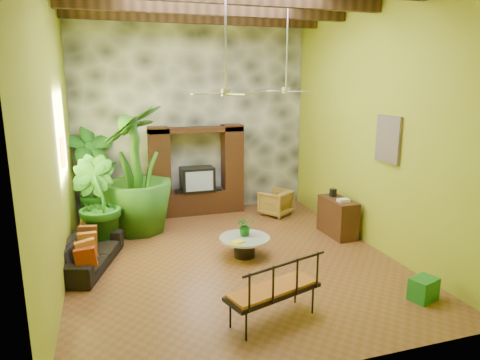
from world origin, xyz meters
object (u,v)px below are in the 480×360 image
object	(u,v)px
tall_plant_a	(92,174)
green_bin	(423,289)
ceiling_fan_front	(226,80)
sofa	(88,252)
tall_plant_c	(136,170)
tall_plant_b	(96,203)
entertainment_center	(197,177)
ceiling_fan_back	(286,81)
side_console	(338,217)
iron_bench	(275,288)
wicker_armchair	(276,203)
coffee_table	(245,244)

from	to	relation	value
tall_plant_a	green_bin	distance (m)	7.57
ceiling_fan_front	sofa	size ratio (longest dim) A/B	0.95
sofa	green_bin	bearing A→B (deg)	-101.44
tall_plant_a	tall_plant_c	size ratio (longest dim) A/B	0.84
tall_plant_b	sofa	bearing A→B (deg)	-99.90
ceiling_fan_front	tall_plant_b	distance (m)	3.82
entertainment_center	tall_plant_c	bearing A→B (deg)	-148.26
ceiling_fan_front	tall_plant_b	xyz separation A→B (m)	(-2.27, 1.85, -2.45)
ceiling_fan_front	ceiling_fan_back	world-z (taller)	same
ceiling_fan_front	side_console	size ratio (longest dim) A/B	1.79
iron_bench	green_bin	distance (m)	2.53
iron_bench	green_bin	xyz separation A→B (m)	(2.50, -0.08, -0.36)
ceiling_fan_back	iron_bench	xyz separation A→B (m)	(-1.66, -3.59, -2.86)
ceiling_fan_front	green_bin	world-z (taller)	ceiling_fan_front
wicker_armchair	coffee_table	xyz separation A→B (m)	(-1.62, -2.35, -0.07)
sofa	tall_plant_a	distance (m)	2.84
ceiling_fan_front	tall_plant_c	xyz separation A→B (m)	(-1.39, 2.56, -1.95)
wicker_armchair	iron_bench	distance (m)	5.15
ceiling_fan_front	tall_plant_b	bearing A→B (deg)	140.86
ceiling_fan_front	tall_plant_a	size ratio (longest dim) A/B	0.77
green_bin	wicker_armchair	bearing A→B (deg)	96.37
iron_bench	coffee_table	bearing A→B (deg)	64.62
tall_plant_a	coffee_table	xyz separation A→B (m)	(2.84, -3.09, -0.96)
entertainment_center	ceiling_fan_front	world-z (taller)	ceiling_fan_front
ceiling_fan_front	sofa	world-z (taller)	ceiling_fan_front
sofa	green_bin	size ratio (longest dim) A/B	4.72
wicker_armchair	coffee_table	size ratio (longest dim) A/B	0.72
iron_bench	tall_plant_b	bearing A→B (deg)	104.68
tall_plant_a	iron_bench	bearing A→B (deg)	-65.54
entertainment_center	coffee_table	distance (m)	3.21
ceiling_fan_back	coffee_table	world-z (taller)	ceiling_fan_back
tall_plant_a	tall_plant_b	world-z (taller)	tall_plant_a
tall_plant_b	ceiling_fan_front	bearing A→B (deg)	-39.14
side_console	coffee_table	bearing A→B (deg)	-168.25
coffee_table	side_console	size ratio (longest dim) A/B	0.95
tall_plant_a	coffee_table	distance (m)	4.30
sofa	tall_plant_a	xyz separation A→B (m)	(0.09, 2.68, 0.93)
sofa	wicker_armchair	distance (m)	4.94
entertainment_center	tall_plant_b	distance (m)	2.99
wicker_armchair	tall_plant_c	size ratio (longest dim) A/B	0.25
sofa	coffee_table	size ratio (longest dim) A/B	1.98
tall_plant_b	green_bin	size ratio (longest dim) A/B	4.59
tall_plant_a	green_bin	size ratio (longest dim) A/B	5.83
tall_plant_a	ceiling_fan_back	bearing A→B (deg)	-24.63
tall_plant_b	tall_plant_a	bearing A→B (deg)	93.20
entertainment_center	ceiling_fan_back	xyz separation A→B (m)	(1.60, -1.94, 2.44)
tall_plant_c	iron_bench	world-z (taller)	tall_plant_c
tall_plant_a	green_bin	bearing A→B (deg)	-48.15
wicker_armchair	side_console	distance (m)	1.96
ceiling_fan_back	sofa	world-z (taller)	ceiling_fan_back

